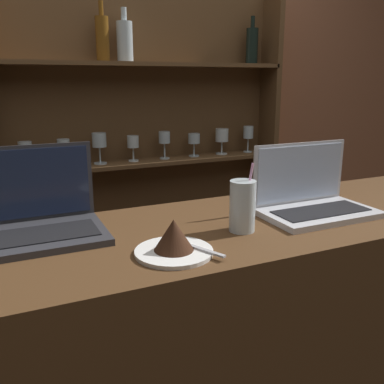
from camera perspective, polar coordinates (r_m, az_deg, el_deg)
name	(u,v)px	position (r m, az deg, el deg)	size (l,w,h in m)	color
bar_counter	(232,379)	(1.51, 5.32, -23.55)	(1.86, 0.54, 1.06)	#4C3019
back_wall	(123,103)	(2.26, -9.19, 11.62)	(7.00, 0.06, 2.70)	brown
back_shelf	(147,170)	(2.26, -5.96, 2.89)	(1.47, 0.18, 1.92)	brown
laptop_near	(43,217)	(1.21, -19.29, -3.14)	(0.31, 0.25, 0.23)	#333338
laptop_far	(312,198)	(1.37, 15.69, -0.81)	(0.35, 0.21, 0.21)	silver
cake_plate	(174,241)	(1.02, -2.42, -6.51)	(0.19, 0.19, 0.09)	white
water_glass	(242,206)	(1.17, 6.74, -1.87)	(0.07, 0.07, 0.19)	silver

